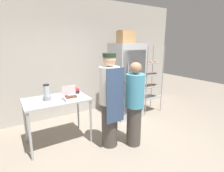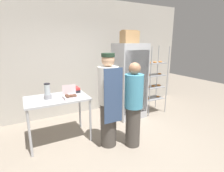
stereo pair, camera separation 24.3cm
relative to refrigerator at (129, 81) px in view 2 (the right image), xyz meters
name	(u,v)px [view 2 (the right image)]	position (x,y,z in m)	size (l,w,h in m)	color
ground_plane	(132,154)	(-0.89, -1.46, -0.96)	(14.00, 14.00, 0.00)	gray
back_wall	(84,58)	(-0.89, 0.92, 0.57)	(6.40, 0.12, 3.07)	#B7B2A8
refrigerator	(129,81)	(0.00, 0.00, 0.00)	(0.74, 0.69, 1.92)	#ADAFB5
baking_rack	(154,80)	(0.75, -0.08, -0.03)	(0.62, 0.42, 1.85)	#93969B
prep_counter	(57,102)	(-1.91, -0.36, -0.15)	(1.17, 0.75, 0.90)	#ADAFB5
donut_box	(71,96)	(-1.69, -0.55, -0.01)	(0.26, 0.21, 0.25)	silver
blender_pitcher	(48,92)	(-2.07, -0.36, 0.08)	(0.14, 0.14, 0.30)	#99999E
binder_stack	(72,90)	(-1.55, -0.15, 0.00)	(0.30, 0.26, 0.11)	#232328
cardboard_storage_box	(130,37)	(0.00, 0.05, 1.11)	(0.41, 0.29, 0.31)	#A87F51
person_baker	(108,100)	(-1.11, -0.99, -0.04)	(0.37, 0.39, 1.76)	#47423D
person_customer	(134,105)	(-0.71, -1.21, -0.14)	(0.34, 0.34, 1.60)	#47423D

